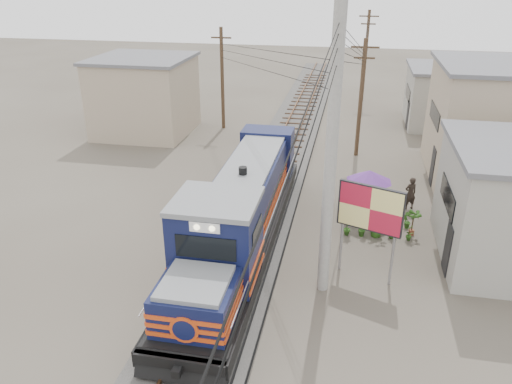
% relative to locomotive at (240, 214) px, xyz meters
% --- Properties ---
extents(ground, '(120.00, 120.00, 0.00)m').
position_rel_locomotive_xyz_m(ground, '(0.00, -1.53, -1.66)').
color(ground, '#473F35').
rests_on(ground, ground).
extents(ballast, '(3.60, 70.00, 0.16)m').
position_rel_locomotive_xyz_m(ballast, '(0.00, 8.47, -1.58)').
color(ballast, '#595651').
rests_on(ballast, ground).
extents(track, '(1.15, 70.00, 0.12)m').
position_rel_locomotive_xyz_m(track, '(0.00, 8.47, -1.40)').
color(track, '#51331E').
rests_on(track, ground).
extents(locomotive, '(2.79, 15.15, 3.75)m').
position_rel_locomotive_xyz_m(locomotive, '(0.00, 0.00, 0.00)').
color(locomotive, black).
rests_on(locomotive, ground).
extents(utility_pole_main, '(0.40, 0.40, 10.00)m').
position_rel_locomotive_xyz_m(utility_pole_main, '(3.50, -2.03, 3.34)').
color(utility_pole_main, '#9E9B93').
rests_on(utility_pole_main, ground).
extents(wooden_pole_mid, '(1.60, 0.24, 7.00)m').
position_rel_locomotive_xyz_m(wooden_pole_mid, '(4.50, 12.47, 2.02)').
color(wooden_pole_mid, '#4C3826').
rests_on(wooden_pole_mid, ground).
extents(wooden_pole_far, '(1.60, 0.24, 7.50)m').
position_rel_locomotive_xyz_m(wooden_pole_far, '(4.80, 26.47, 2.28)').
color(wooden_pole_far, '#4C3826').
rests_on(wooden_pole_far, ground).
extents(wooden_pole_left, '(1.60, 0.24, 7.00)m').
position_rel_locomotive_xyz_m(wooden_pole_left, '(-5.00, 16.47, 2.02)').
color(wooden_pole_left, '#4C3826').
rests_on(wooden_pole_left, ground).
extents(power_lines, '(9.65, 19.00, 3.30)m').
position_rel_locomotive_xyz_m(power_lines, '(-0.14, 6.96, 5.91)').
color(power_lines, black).
rests_on(power_lines, ground).
extents(shophouse_back, '(6.30, 6.30, 4.20)m').
position_rel_locomotive_xyz_m(shophouse_back, '(11.00, 20.47, 0.45)').
color(shophouse_back, gray).
rests_on(shophouse_back, ground).
extents(shophouse_left, '(6.30, 6.30, 5.20)m').
position_rel_locomotive_xyz_m(shophouse_left, '(-10.00, 14.47, 0.95)').
color(shophouse_left, tan).
rests_on(shophouse_left, ground).
extents(billboard, '(2.29, 0.95, 3.71)m').
position_rel_locomotive_xyz_m(billboard, '(4.96, -0.97, 1.09)').
color(billboard, '#99999E').
rests_on(billboard, ground).
extents(market_umbrella, '(2.80, 2.80, 2.33)m').
position_rel_locomotive_xyz_m(market_umbrella, '(5.05, 4.05, 0.39)').
color(market_umbrella, black).
rests_on(market_umbrella, ground).
extents(vendor, '(0.70, 0.60, 1.62)m').
position_rel_locomotive_xyz_m(vendor, '(7.09, 5.32, -0.85)').
color(vendor, black).
rests_on(vendor, ground).
extents(plant_nursery, '(3.38, 3.29, 1.06)m').
position_rel_locomotive_xyz_m(plant_nursery, '(5.02, 3.31, -1.18)').
color(plant_nursery, '#285518').
rests_on(plant_nursery, ground).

